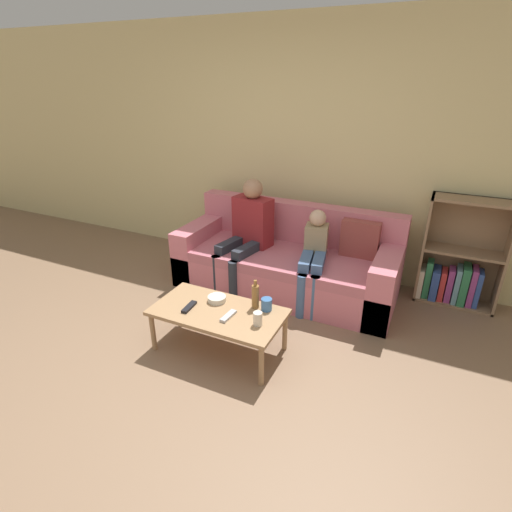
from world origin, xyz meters
name	(u,v)px	position (x,y,z in m)	size (l,w,h in m)	color
ground_plane	(174,395)	(0.00, 0.00, 0.00)	(22.00, 22.00, 0.00)	#84664C
wall_back	(298,152)	(0.00, 2.39, 1.30)	(12.00, 0.06, 2.60)	beige
couch	(288,263)	(0.15, 1.79, 0.28)	(2.20, 0.88, 0.84)	#D1707F
bookshelf	(457,265)	(1.71, 2.24, 0.39)	(0.71, 0.28, 1.05)	#8E7051
coffee_table	(218,314)	(0.03, 0.59, 0.33)	(1.04, 0.54, 0.37)	#A87F56
person_adult	(248,227)	(-0.26, 1.71, 0.65)	(0.46, 0.67, 1.12)	#282D38
person_child	(314,254)	(0.46, 1.64, 0.51)	(0.32, 0.64, 0.89)	#476693
cup_near	(258,319)	(0.39, 0.55, 0.42)	(0.07, 0.07, 0.11)	silver
cup_far	(267,304)	(0.37, 0.76, 0.42)	(0.09, 0.09, 0.10)	#3D70B2
tv_remote_0	(228,316)	(0.15, 0.54, 0.38)	(0.06, 0.17, 0.02)	#B7B7BC
tv_remote_1	(189,307)	(-0.19, 0.52, 0.38)	(0.06, 0.17, 0.02)	black
snack_bowl	(217,299)	(-0.05, 0.71, 0.39)	(0.15, 0.15, 0.05)	beige
bottle	(255,296)	(0.27, 0.76, 0.47)	(0.06, 0.06, 0.24)	olive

